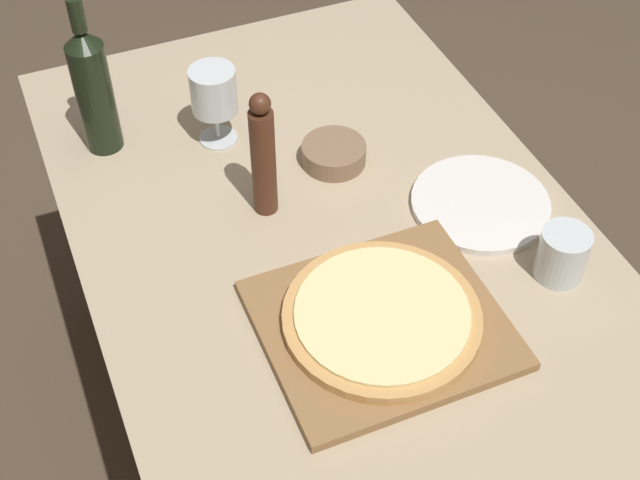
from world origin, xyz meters
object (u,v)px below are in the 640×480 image
object	(u,v)px
wine_bottle	(93,88)
small_bowl	(334,154)
wine_glass	(214,92)
pizza	(382,316)
pepper_mill	(263,157)

from	to	relation	value
wine_bottle	small_bowl	bearing A→B (deg)	-29.15
wine_glass	pizza	bearing A→B (deg)	-80.34
wine_bottle	pepper_mill	bearing A→B (deg)	-51.54
small_bowl	pizza	bearing A→B (deg)	-102.55
pepper_mill	wine_glass	distance (m)	0.22
pizza	wine_bottle	size ratio (longest dim) A/B	0.99
small_bowl	pepper_mill	bearing A→B (deg)	-157.05
pizza	pepper_mill	bearing A→B (deg)	102.64
pepper_mill	wine_glass	bearing A→B (deg)	95.05
pepper_mill	small_bowl	xyz separation A→B (m)	(0.16, 0.07, -0.10)
pizza	small_bowl	distance (m)	0.41
wine_bottle	small_bowl	world-z (taller)	wine_bottle
pepper_mill	wine_glass	world-z (taller)	pepper_mill
wine_glass	small_bowl	xyz separation A→B (m)	(0.18, -0.15, -0.09)
pizza	small_bowl	size ratio (longest dim) A/B	2.59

